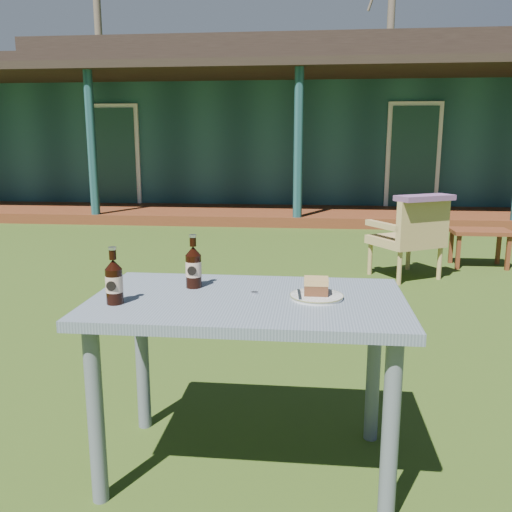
# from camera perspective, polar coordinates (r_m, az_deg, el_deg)

# --- Properties ---
(ground) EXTENTS (80.00, 80.00, 0.00)m
(ground) POSITION_cam_1_polar(r_m,az_deg,el_deg) (3.82, 2.07, -8.06)
(ground) COLOR #334916
(pavilion) EXTENTS (15.80, 8.30, 3.45)m
(pavilion) POSITION_cam_1_polar(r_m,az_deg,el_deg) (12.98, 5.10, 13.20)
(pavilion) COLOR #1A4144
(pavilion) RESTS_ON ground
(tree_left) EXTENTS (0.28, 0.28, 10.50)m
(tree_left) POSITION_cam_1_polar(r_m,az_deg,el_deg) (22.98, -16.22, 21.35)
(tree_left) COLOR brown
(tree_left) RESTS_ON ground
(tree_mid) EXTENTS (0.28, 0.28, 9.50)m
(tree_mid) POSITION_cam_1_polar(r_m,az_deg,el_deg) (22.52, 13.88, 20.38)
(tree_mid) COLOR brown
(tree_mid) RESTS_ON ground
(cafe_table) EXTENTS (1.20, 0.70, 0.72)m
(cafe_table) POSITION_cam_1_polar(r_m,az_deg,el_deg) (2.11, -0.86, -7.03)
(cafe_table) COLOR slate
(cafe_table) RESTS_ON ground
(plate) EXTENTS (0.20, 0.20, 0.01)m
(plate) POSITION_cam_1_polar(r_m,az_deg,el_deg) (2.08, 6.39, -4.23)
(plate) COLOR silver
(plate) RESTS_ON cafe_table
(cake_slice) EXTENTS (0.09, 0.09, 0.06)m
(cake_slice) POSITION_cam_1_polar(r_m,az_deg,el_deg) (2.08, 6.35, -3.15)
(cake_slice) COLOR #532F1A
(cake_slice) RESTS_ON plate
(fork) EXTENTS (0.02, 0.14, 0.00)m
(fork) POSITION_cam_1_polar(r_m,az_deg,el_deg) (2.07, 4.60, -4.06)
(fork) COLOR silver
(fork) RESTS_ON plate
(cola_bottle_near) EXTENTS (0.07, 0.07, 0.22)m
(cola_bottle_near) POSITION_cam_1_polar(r_m,az_deg,el_deg) (2.22, -6.60, -1.11)
(cola_bottle_near) COLOR black
(cola_bottle_near) RESTS_ON cafe_table
(cola_bottle_far) EXTENTS (0.06, 0.07, 0.21)m
(cola_bottle_far) POSITION_cam_1_polar(r_m,az_deg,el_deg) (2.05, -14.72, -2.58)
(cola_bottle_far) COLOR black
(cola_bottle_far) RESTS_ON cafe_table
(bottle_cap) EXTENTS (0.03, 0.03, 0.01)m
(bottle_cap) POSITION_cam_1_polar(r_m,az_deg,el_deg) (2.13, -0.14, -3.90)
(bottle_cap) COLOR silver
(bottle_cap) RESTS_ON cafe_table
(armchair_left) EXTENTS (0.77, 0.76, 0.78)m
(armchair_left) POSITION_cam_1_polar(r_m,az_deg,el_deg) (5.41, 16.01, 2.21)
(armchair_left) COLOR tan
(armchair_left) RESTS_ON ground
(floral_throw) EXTENTS (0.59, 0.47, 0.05)m
(floral_throw) POSITION_cam_1_polar(r_m,az_deg,el_deg) (5.24, 17.35, 5.87)
(floral_throw) COLOR #6D4570
(floral_throw) RESTS_ON armchair_left
(side_table) EXTENTS (0.60, 0.40, 0.40)m
(side_table) POSITION_cam_1_polar(r_m,az_deg,el_deg) (6.20, 22.51, 2.06)
(side_table) COLOR #602D17
(side_table) RESTS_ON ground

